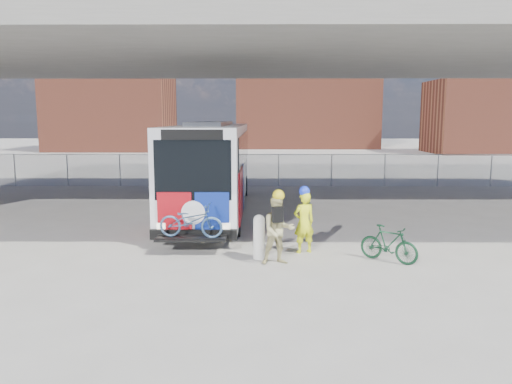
{
  "coord_description": "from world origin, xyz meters",
  "views": [
    {
      "loc": [
        -0.05,
        -16.09,
        3.82
      ],
      "look_at": [
        -0.17,
        -1.07,
        1.6
      ],
      "focal_mm": 35.0,
      "sensor_mm": 36.0,
      "label": 1
    }
  ],
  "objects_px": {
    "cyclist_hivis": "(304,221)",
    "cyclist_tan": "(278,229)",
    "bike_parked": "(389,244)",
    "bollard": "(259,235)",
    "bus": "(212,161)"
  },
  "relations": [
    {
      "from": "bus",
      "to": "cyclist_tan",
      "type": "bearing_deg",
      "value": -72.12
    },
    {
      "from": "bollard",
      "to": "cyclist_tan",
      "type": "bearing_deg",
      "value": -45.38
    },
    {
      "from": "cyclist_tan",
      "to": "bike_parked",
      "type": "relative_size",
      "value": 1.21
    },
    {
      "from": "cyclist_hivis",
      "to": "cyclist_tan",
      "type": "bearing_deg",
      "value": 33.74
    },
    {
      "from": "bollard",
      "to": "cyclist_tan",
      "type": "relative_size",
      "value": 0.61
    },
    {
      "from": "bus",
      "to": "bike_parked",
      "type": "bearing_deg",
      "value": -53.52
    },
    {
      "from": "bike_parked",
      "to": "cyclist_hivis",
      "type": "bearing_deg",
      "value": 106.02
    },
    {
      "from": "bollard",
      "to": "cyclist_tan",
      "type": "distance_m",
      "value": 0.77
    },
    {
      "from": "cyclist_hivis",
      "to": "bike_parked",
      "type": "distance_m",
      "value": 2.42
    },
    {
      "from": "cyclist_hivis",
      "to": "bike_parked",
      "type": "relative_size",
      "value": 1.18
    },
    {
      "from": "bike_parked",
      "to": "bollard",
      "type": "bearing_deg",
      "value": 124.07
    },
    {
      "from": "bollard",
      "to": "cyclist_hivis",
      "type": "height_order",
      "value": "cyclist_hivis"
    },
    {
      "from": "cyclist_hivis",
      "to": "bike_parked",
      "type": "bearing_deg",
      "value": 135.1
    },
    {
      "from": "bollard",
      "to": "cyclist_hivis",
      "type": "relative_size",
      "value": 0.63
    },
    {
      "from": "bus",
      "to": "bollard",
      "type": "relative_size",
      "value": 10.6
    }
  ]
}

